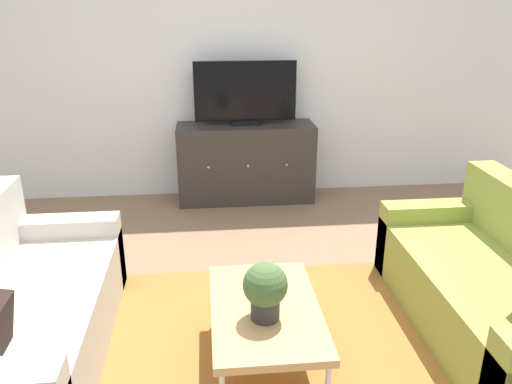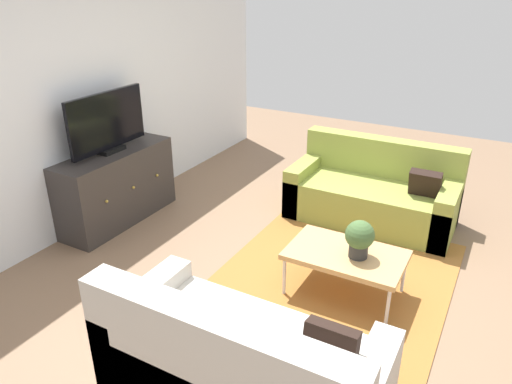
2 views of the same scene
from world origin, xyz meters
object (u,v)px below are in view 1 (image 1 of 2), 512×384
Objects in this scene: couch_left_side at (10,320)px; tv_console at (246,163)px; potted_plant at (265,289)px; flat_screen_tv at (245,93)px; coffee_table at (265,312)px; couch_right_side at (503,291)px.

couch_left_side reaches higher than tv_console.
potted_plant is 0.32× the size of flat_screen_tv.
couch_left_side reaches higher than coffee_table.
couch_left_side is at bearing 168.37° from potted_plant.
couch_right_side reaches higher than tv_console.
couch_right_side is 1.48m from coffee_table.
flat_screen_tv is at bearing 87.61° from coffee_table.
couch_left_side is at bearing 172.39° from coffee_table.
potted_plant is 2.67m from tv_console.
potted_plant is at bearing -92.57° from flat_screen_tv.
couch_left_side reaches higher than potted_plant.
coffee_table is at bearing -7.61° from couch_left_side.
flat_screen_tv is at bearing 90.00° from tv_console.
couch_right_side is at bearing 7.24° from coffee_table.
potted_plant is at bearing -97.46° from coffee_table.
couch_left_side is at bearing 180.00° from couch_right_side.
potted_plant is at bearing -92.59° from tv_console.
tv_console is (0.11, 2.56, 0.02)m from coffee_table.
couch_right_side is at bearing 0.00° from couch_left_side.
couch_right_side is 1.27× the size of tv_console.
flat_screen_tv is at bearing 57.84° from couch_left_side.
couch_left_side is at bearing -122.37° from tv_console.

